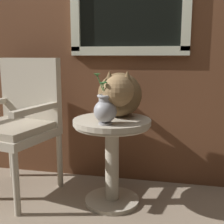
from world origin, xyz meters
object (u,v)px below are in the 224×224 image
wicker_chair (18,119)px  pewter_vase_with_ivy (105,109)px  wicker_side_table (112,145)px  cat (120,94)px

wicker_chair → pewter_vase_with_ivy: wicker_chair is taller
wicker_side_table → pewter_vase_with_ivy: (-0.01, -0.16, 0.28)m
cat → pewter_vase_with_ivy: bearing=-102.0°
wicker_chair → wicker_side_table: bearing=-5.2°
cat → pewter_vase_with_ivy: cat is taller
wicker_side_table → cat: 0.36m
cat → wicker_chair: bearing=-179.9°
pewter_vase_with_ivy → wicker_side_table: bearing=86.4°
wicker_side_table → wicker_chair: bearing=174.8°
wicker_side_table → cat: size_ratio=0.89×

